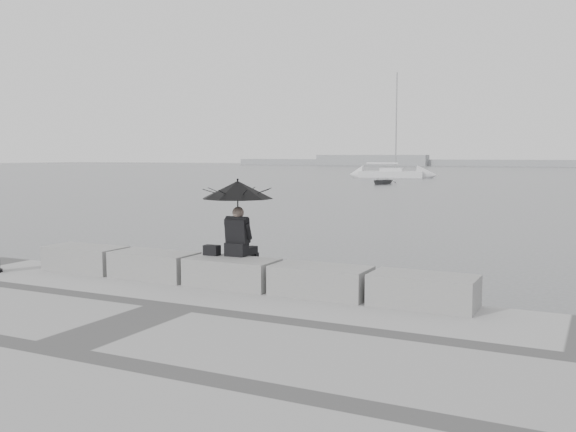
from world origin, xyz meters
The scene contains 11 objects.
ground centered at (0.00, 0.00, 0.00)m, with size 360.00×360.00×0.00m, color #484B4D.
stone_block_far_left centered at (-3.40, -0.45, 0.75)m, with size 1.60×0.80×0.50m, color gray.
stone_block_left centered at (-1.70, -0.45, 0.75)m, with size 1.60×0.80×0.50m, color gray.
stone_block_centre centered at (0.00, -0.45, 0.75)m, with size 1.60×0.80×0.50m, color gray.
stone_block_right centered at (1.70, -0.45, 0.75)m, with size 1.60×0.80×0.50m, color gray.
stone_block_far_right centered at (3.40, -0.45, 0.75)m, with size 1.60×0.80×0.50m, color gray.
seated_person centered at (-0.08, -0.11, 2.03)m, with size 1.30×1.30×1.39m.
bag centered at (-0.52, -0.28, 1.09)m, with size 0.29×0.16×0.18m, color black.
distant_landmass centered at (-8.14, 154.51, 0.90)m, with size 180.00×8.00×2.80m.
sailboat_left centered at (-17.98, 66.81, 0.52)m, with size 8.06×3.44×12.90m.
dinghy centered at (-13.54, 49.39, 0.27)m, with size 3.24×1.37×0.55m, color slate.
Camera 1 is at (5.81, -9.95, 2.81)m, focal length 40.00 mm.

